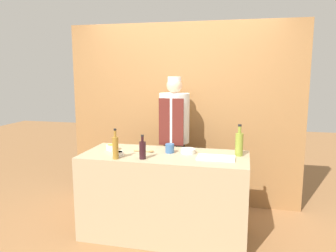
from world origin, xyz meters
The scene contains 13 objects.
ground_plane centered at (0.00, 0.00, 0.00)m, with size 14.00×14.00×0.00m, color olive.
cabinet_wall centered at (0.00, 1.04, 1.20)m, with size 3.12×0.18×2.40m.
counter centered at (0.00, 0.00, 0.45)m, with size 1.76×0.75×0.91m.
sauce_bowl_red centered at (0.23, 0.10, 0.93)m, with size 0.16×0.16×0.05m.
sauce_bowl_yellow centered at (-0.62, 0.06, 0.94)m, with size 0.14×0.14×0.06m.
sauce_bowl_green centered at (-0.46, -0.17, 0.93)m, with size 0.12×0.12×0.04m.
cutting_board centered at (0.55, -0.05, 0.92)m, with size 0.38×0.21×0.02m.
bottle_vinegar centered at (-0.43, -0.30, 1.03)m, with size 0.06×0.06×0.31m.
bottle_oil centered at (0.77, 0.12, 1.04)m, with size 0.08×0.08×0.33m.
bottle_wine centered at (-0.17, -0.23, 1.00)m, with size 0.07×0.07×0.25m.
cup_blue centered at (0.04, 0.08, 0.95)m, with size 0.10×0.10×0.10m.
wooden_spoon centered at (-0.22, 0.04, 0.92)m, with size 0.23×0.04×0.02m.
chef_center centered at (-0.03, 0.62, 0.92)m, with size 0.37×0.37×1.71m.
Camera 1 is at (0.81, -3.28, 1.77)m, focal length 35.00 mm.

